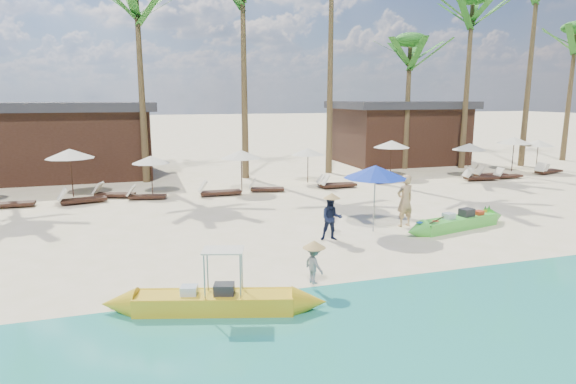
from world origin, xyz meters
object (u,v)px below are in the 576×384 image
object	(u,v)px
green_canoe	(458,222)
tourist	(405,201)
blue_umbrella	(375,172)
yellow_canoe	(214,302)

from	to	relation	value
green_canoe	tourist	bearing A→B (deg)	140.17
blue_umbrella	tourist	bearing A→B (deg)	11.53
blue_umbrella	green_canoe	bearing A→B (deg)	-10.77
yellow_canoe	blue_umbrella	size ratio (longest dim) A/B	2.30
tourist	blue_umbrella	world-z (taller)	blue_umbrella
green_canoe	blue_umbrella	xyz separation A→B (m)	(-3.02, 0.57, 1.87)
yellow_canoe	blue_umbrella	xyz separation A→B (m)	(6.25, 4.76, 1.86)
green_canoe	blue_umbrella	size ratio (longest dim) A/B	2.28
tourist	green_canoe	bearing A→B (deg)	142.43
green_canoe	tourist	world-z (taller)	tourist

